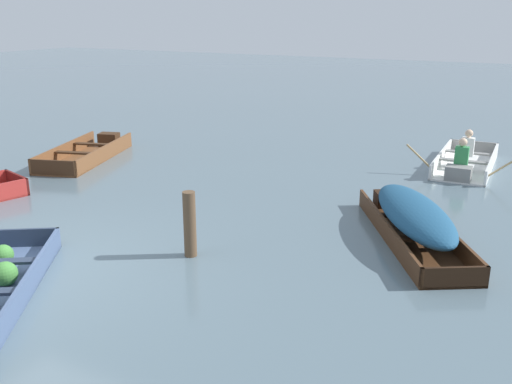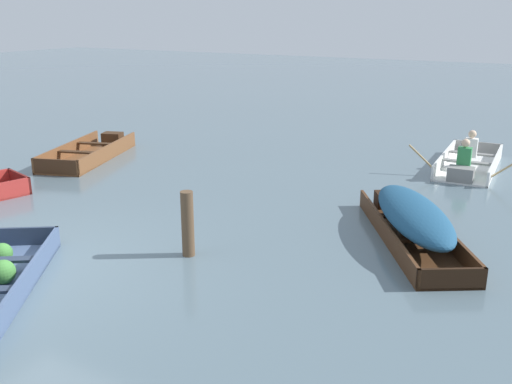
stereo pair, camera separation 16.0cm
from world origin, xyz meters
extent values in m
plane|color=slate|center=(0.00, 0.00, 0.00)|extent=(80.00, 80.00, 0.00)
cube|color=#475B7F|center=(0.61, -0.33, 0.16)|extent=(1.71, 2.53, 0.32)
cube|color=#273246|center=(-0.66, 0.61, 0.16)|extent=(0.97, 0.67, 0.32)
sphere|color=#428438|center=(0.21, -0.41, 0.20)|extent=(0.33, 0.33, 0.33)
sphere|color=#428438|center=(-0.36, 0.02, 0.19)|extent=(0.29, 0.29, 0.29)
cube|color=maroon|center=(-3.23, 2.66, 0.18)|extent=(0.98, 0.32, 0.35)
cube|color=#4C2D19|center=(4.55, 3.83, 0.02)|extent=(2.60, 3.45, 0.04)
cube|color=#4C2D19|center=(4.18, 3.60, 0.16)|extent=(1.85, 3.00, 0.31)
cube|color=#4C2D19|center=(4.93, 4.05, 0.16)|extent=(1.85, 3.00, 0.31)
cube|color=black|center=(5.44, 2.36, 0.16)|extent=(0.82, 0.53, 0.31)
cube|color=black|center=(3.74, 5.16, 0.17)|extent=(0.54, 0.52, 0.28)
cube|color=black|center=(4.28, 4.27, 0.23)|extent=(0.79, 0.57, 0.04)
cube|color=black|center=(4.82, 3.38, 0.23)|extent=(0.79, 0.57, 0.04)
ellipsoid|color=navy|center=(4.55, 3.83, 0.45)|extent=(2.24, 2.89, 0.45)
cube|color=brown|center=(-3.88, 5.25, 0.02)|extent=(2.08, 3.40, 0.04)
cube|color=brown|center=(-4.39, 5.08, 0.19)|extent=(1.05, 3.06, 0.38)
cube|color=brown|center=(-3.36, 5.42, 0.19)|extent=(1.05, 3.06, 0.38)
cube|color=#3F2716|center=(-3.38, 3.75, 0.19)|extent=(1.09, 0.40, 0.38)
cube|color=#3F2716|center=(-4.32, 6.60, 0.21)|extent=(0.60, 0.50, 0.34)
cube|color=#3F2716|center=(-4.03, 5.71, 0.28)|extent=(1.03, 0.47, 0.04)
cube|color=#3F2716|center=(-3.73, 4.79, 0.28)|extent=(1.03, 0.47, 0.04)
cube|color=white|center=(4.58, 8.91, 0.02)|extent=(1.27, 3.05, 0.04)
cube|color=white|center=(5.14, 8.93, 0.17)|extent=(0.15, 3.01, 0.34)
cube|color=white|center=(4.01, 8.89, 0.17)|extent=(0.15, 3.01, 0.34)
cube|color=gray|center=(4.53, 10.39, 0.17)|extent=(1.18, 0.09, 0.34)
cube|color=gray|center=(4.62, 7.58, 0.19)|extent=(0.54, 0.38, 0.31)
cube|color=gray|center=(4.59, 8.46, 0.26)|extent=(1.08, 0.20, 0.04)
cube|color=gray|center=(4.56, 9.36, 0.26)|extent=(1.08, 0.20, 0.04)
cube|color=white|center=(4.58, 8.91, 0.50)|extent=(0.29, 0.19, 0.44)
sphere|color=beige|center=(4.58, 8.91, 0.82)|extent=(0.18, 0.18, 0.18)
cube|color=#338C4C|center=(4.61, 7.85, 0.50)|extent=(0.29, 0.19, 0.44)
sphere|color=beige|center=(4.61, 7.85, 0.82)|extent=(0.18, 0.18, 0.18)
cylinder|color=tan|center=(5.50, 7.88, 0.39)|extent=(0.64, 0.07, 0.55)
cylinder|color=tan|center=(3.72, 7.82, 0.39)|extent=(0.64, 0.07, 0.55)
cylinder|color=brown|center=(1.77, 1.61, 0.50)|extent=(0.19, 0.19, 1.00)
camera|label=1|loc=(6.36, -4.87, 3.49)|focal=40.00mm
camera|label=2|loc=(6.50, -4.79, 3.49)|focal=40.00mm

